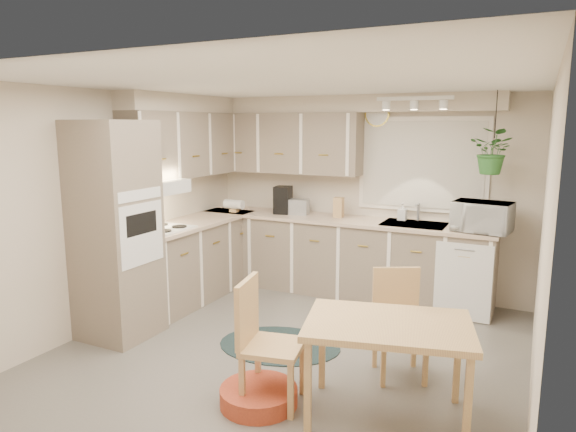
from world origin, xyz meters
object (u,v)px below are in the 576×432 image
at_px(chair_back, 400,326).
at_px(braided_rug, 280,345).
at_px(chair_left, 273,343).
at_px(pet_bed, 259,396).
at_px(microwave, 482,213).
at_px(dining_table, 387,370).

distance_m(chair_back, braided_rug, 1.24).
height_order(chair_left, braided_rug, chair_left).
xyz_separation_m(braided_rug, pet_bed, (0.33, -0.99, 0.06)).
height_order(chair_left, pet_bed, chair_left).
bearing_deg(chair_left, chair_back, 126.80).
xyz_separation_m(chair_left, microwave, (1.15, 2.54, 0.66)).
distance_m(dining_table, microwave, 2.51).
xyz_separation_m(dining_table, microwave, (0.35, 2.36, 0.78)).
distance_m(braided_rug, microwave, 2.52).
relative_size(braided_rug, pet_bed, 2.00).
bearing_deg(microwave, braided_rug, -125.83).
distance_m(chair_left, microwave, 2.86).
xyz_separation_m(pet_bed, microwave, (1.24, 2.61, 1.07)).
height_order(chair_back, microwave, microwave).
relative_size(dining_table, microwave, 1.95).
relative_size(chair_back, braided_rug, 0.76).
bearing_deg(braided_rug, pet_bed, -71.44).
xyz_separation_m(chair_back, braided_rug, (-1.16, 0.10, -0.44)).
relative_size(chair_left, braided_rug, 0.82).
distance_m(dining_table, pet_bed, 0.97).
xyz_separation_m(chair_back, pet_bed, (-0.82, -0.89, -0.37)).
height_order(chair_left, chair_back, chair_left).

